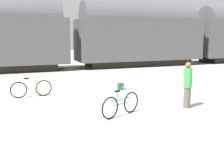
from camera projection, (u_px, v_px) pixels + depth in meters
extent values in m
plane|color=#B2A893|center=(145.00, 109.00, 9.62)|extent=(80.00, 80.00, 0.00)
cube|color=black|center=(139.00, 63.00, 23.28)|extent=(9.38, 2.35, 0.55)
cube|color=#4C4C51|center=(140.00, 40.00, 22.99)|extent=(11.17, 3.14, 3.41)
cylinder|color=#4C4C51|center=(140.00, 20.00, 22.74)|extent=(10.28, 2.98, 2.98)
cube|color=#4C4238|center=(75.00, 70.00, 20.55)|extent=(59.35, 0.07, 0.01)
cube|color=#4C4238|center=(71.00, 68.00, 21.88)|extent=(59.35, 0.07, 0.01)
torus|color=black|center=(131.00, 102.00, 9.08)|extent=(0.69, 0.35, 0.74)
torus|color=black|center=(110.00, 108.00, 8.35)|extent=(0.69, 0.35, 0.74)
cylinder|color=teal|center=(121.00, 99.00, 8.69)|extent=(0.84, 0.41, 0.04)
cylinder|color=teal|center=(121.00, 104.00, 8.71)|extent=(0.76, 0.38, 0.04)
cylinder|color=teal|center=(117.00, 96.00, 8.54)|extent=(0.04, 0.04, 0.31)
cube|color=black|center=(117.00, 91.00, 8.52)|extent=(0.22, 0.16, 0.05)
cylinder|color=teal|center=(127.00, 93.00, 8.86)|extent=(0.04, 0.04, 0.34)
cylinder|color=teal|center=(127.00, 88.00, 8.84)|extent=(0.22, 0.43, 0.03)
torus|color=black|center=(44.00, 88.00, 11.60)|extent=(0.71, 0.09, 0.71)
torus|color=black|center=(19.00, 90.00, 11.17)|extent=(0.71, 0.09, 0.71)
cylinder|color=silver|center=(31.00, 85.00, 11.36)|extent=(0.92, 0.09, 0.04)
cylinder|color=silver|center=(31.00, 88.00, 11.38)|extent=(0.84, 0.09, 0.04)
cylinder|color=silver|center=(27.00, 82.00, 11.26)|extent=(0.04, 0.04, 0.30)
cube|color=black|center=(27.00, 78.00, 11.24)|extent=(0.20, 0.09, 0.05)
cylinder|color=silver|center=(38.00, 81.00, 11.45)|extent=(0.04, 0.04, 0.33)
cylinder|color=silver|center=(38.00, 77.00, 11.43)|extent=(0.06, 0.46, 0.03)
cylinder|color=#514C47|center=(187.00, 98.00, 9.69)|extent=(0.26, 0.26, 0.77)
cylinder|color=green|center=(188.00, 78.00, 9.58)|extent=(0.30, 0.30, 0.72)
sphere|color=brown|center=(188.00, 65.00, 9.51)|extent=(0.22, 0.22, 0.22)
cube|color=#235633|center=(121.00, 86.00, 12.93)|extent=(0.28, 0.20, 0.34)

